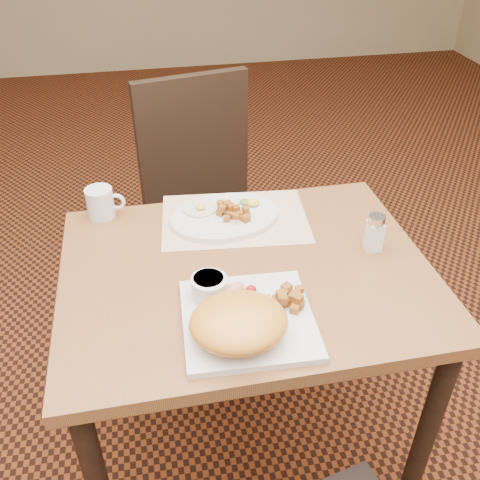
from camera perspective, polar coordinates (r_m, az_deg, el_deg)
The scene contains 15 objects.
ground at distance 1.87m, azimuth 0.55°, elevation -21.35°, with size 8.00×8.00×0.00m, color black.
table at distance 1.38m, azimuth 0.70°, elevation -6.61°, with size 0.90×0.70×0.75m.
chair_far at distance 1.99m, azimuth -3.64°, elevation 4.36°, with size 0.50×0.51×0.97m.
placemat at distance 1.49m, azimuth -0.57°, elevation 2.29°, with size 0.40×0.28×0.00m, color white.
plate_square at distance 1.16m, azimuth 0.85°, elevation -8.46°, with size 0.28×0.28×0.02m, color silver.
plate_oval at distance 1.48m, azimuth -1.62°, elevation 2.49°, with size 0.30×0.23×0.02m, color silver, non-canonical shape.
hollandaise_mound at distance 1.09m, azimuth -0.23°, elevation -8.83°, with size 0.20×0.18×0.07m.
ramekin at distance 1.20m, azimuth -3.30°, elevation -4.92°, with size 0.08×0.08×0.05m.
garnish_sq at distance 1.21m, azimuth 0.01°, elevation -5.36°, with size 0.08×0.06×0.03m.
fried_egg at distance 1.50m, azimuth -4.29°, elevation 3.46°, with size 0.10×0.10×0.02m.
garnish_ov at distance 1.51m, azimuth 1.11°, elevation 4.03°, with size 0.06×0.05×0.02m.
salt_shaker at distance 1.39m, azimuth 14.17°, elevation 0.81°, with size 0.04×0.04×0.10m.
coffee_mug at distance 1.53m, azimuth -14.60°, elevation 3.88°, with size 0.11×0.08×0.09m.
home_fries_sq at distance 1.18m, azimuth 4.51°, elevation -6.50°, with size 0.12×0.12×0.03m.
home_fries_ov at distance 1.46m, azimuth -0.89°, elevation 3.09°, with size 0.09×0.09×0.04m.
Camera 1 is at (-0.22, -1.00, 1.56)m, focal length 40.00 mm.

